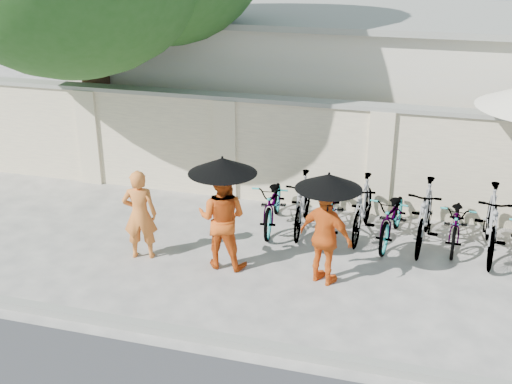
# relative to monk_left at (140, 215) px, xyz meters

# --- Properties ---
(ground) EXTENTS (80.00, 80.00, 0.00)m
(ground) POSITION_rel_monk_left_xyz_m (1.52, -0.25, -0.75)
(ground) COLOR #BDB5AB
(kerb) EXTENTS (40.00, 0.16, 0.12)m
(kerb) POSITION_rel_monk_left_xyz_m (1.52, -1.95, -0.69)
(kerb) COLOR gray
(kerb) RESTS_ON ground
(compound_wall) EXTENTS (20.00, 0.30, 2.00)m
(compound_wall) POSITION_rel_monk_left_xyz_m (2.52, 2.95, 0.25)
(compound_wall) COLOR beige
(compound_wall) RESTS_ON ground
(building_behind) EXTENTS (14.00, 6.00, 3.20)m
(building_behind) POSITION_rel_monk_left_xyz_m (3.52, 6.75, 0.85)
(building_behind) COLOR beige
(building_behind) RESTS_ON ground
(monk_left) EXTENTS (0.63, 0.50, 1.51)m
(monk_left) POSITION_rel_monk_left_xyz_m (0.00, 0.00, 0.00)
(monk_left) COLOR orange
(monk_left) RESTS_ON ground
(monk_center) EXTENTS (0.81, 0.64, 1.65)m
(monk_center) POSITION_rel_monk_left_xyz_m (1.37, 0.09, 0.07)
(monk_center) COLOR #CC4E13
(monk_center) RESTS_ON ground
(parasol_center) EXTENTS (1.05, 1.05, 0.92)m
(parasol_center) POSITION_rel_monk_left_xyz_m (1.42, 0.01, 0.98)
(parasol_center) COLOR black
(parasol_center) RESTS_ON ground
(monk_right) EXTENTS (0.96, 0.68, 1.52)m
(monk_right) POSITION_rel_monk_left_xyz_m (3.03, 0.00, 0.00)
(monk_right) COLOR #DC5C18
(monk_right) RESTS_ON ground
(parasol_right) EXTENTS (0.97, 0.97, 0.93)m
(parasol_right) POSITION_rel_monk_left_xyz_m (3.05, -0.08, 0.93)
(parasol_right) COLOR black
(parasol_right) RESTS_ON ground
(bike_0) EXTENTS (0.82, 1.83, 0.93)m
(bike_0) POSITION_rel_monk_left_xyz_m (1.78, 1.73, -0.29)
(bike_0) COLOR gray
(bike_0) RESTS_ON ground
(bike_1) EXTENTS (0.59, 1.74, 1.03)m
(bike_1) POSITION_rel_monk_left_xyz_m (2.31, 1.73, -0.24)
(bike_1) COLOR gray
(bike_1) RESTS_ON ground
(bike_2) EXTENTS (0.93, 2.00, 1.01)m
(bike_2) POSITION_rel_monk_left_xyz_m (2.84, 1.71, -0.25)
(bike_2) COLOR gray
(bike_2) RESTS_ON ground
(bike_3) EXTENTS (0.59, 1.78, 1.05)m
(bike_3) POSITION_rel_monk_left_xyz_m (3.37, 1.81, -0.23)
(bike_3) COLOR gray
(bike_3) RESTS_ON ground
(bike_4) EXTENTS (0.81, 1.81, 0.92)m
(bike_4) POSITION_rel_monk_left_xyz_m (3.90, 1.71, -0.29)
(bike_4) COLOR gray
(bike_4) RESTS_ON ground
(bike_5) EXTENTS (0.69, 1.90, 1.12)m
(bike_5) POSITION_rel_monk_left_xyz_m (4.42, 1.71, -0.20)
(bike_5) COLOR gray
(bike_5) RESTS_ON ground
(bike_6) EXTENTS (0.65, 1.65, 0.85)m
(bike_6) POSITION_rel_monk_left_xyz_m (4.95, 1.85, -0.33)
(bike_6) COLOR gray
(bike_6) RESTS_ON ground
(bike_7) EXTENTS (0.59, 1.93, 1.15)m
(bike_7) POSITION_rel_monk_left_xyz_m (5.48, 1.66, -0.18)
(bike_7) COLOR gray
(bike_7) RESTS_ON ground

